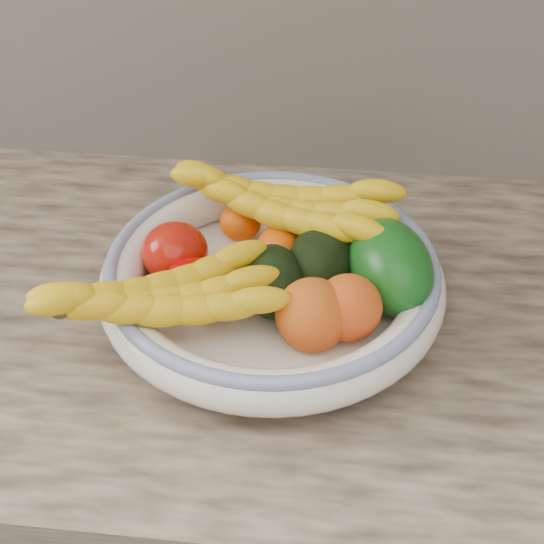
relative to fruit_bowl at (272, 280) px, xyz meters
The scene contains 14 objects.
kitchen_counter 0.49m from the fruit_bowl, 90.00° to the left, with size 2.44×0.66×1.40m.
fruit_bowl is the anchor object (origin of this frame).
clementine_back_left 0.11m from the fruit_bowl, 116.91° to the left, with size 0.05×0.05×0.05m, color #F05A05.
clementine_back_right 0.10m from the fruit_bowl, 77.43° to the left, with size 0.05×0.05×0.05m, color orange.
clementine_back_mid 0.05m from the fruit_bowl, 85.53° to the left, with size 0.06×0.06×0.05m, color #FF5D05.
tomato_left 0.12m from the fruit_bowl, 169.87° to the left, with size 0.08×0.08×0.07m, color #B61509.
tomato_near_left 0.09m from the fruit_bowl, 157.32° to the right, with size 0.07×0.07×0.06m, color #B80000.
avocado_center 0.03m from the fruit_bowl, 78.66° to the right, with size 0.07×0.10×0.07m, color black.
avocado_right 0.06m from the fruit_bowl, 20.72° to the left, with size 0.08×0.11×0.08m, color black.
green_mango 0.13m from the fruit_bowl, ahead, with size 0.09×0.13×0.09m, color #0E4B12.
peach_front 0.09m from the fruit_bowl, 54.83° to the right, with size 0.08×0.08×0.08m, color orange.
peach_right 0.11m from the fruit_bowl, 33.98° to the right, with size 0.07×0.07×0.07m, color orange.
banana_bunch_back 0.09m from the fruit_bowl, 88.83° to the left, with size 0.29×0.11×0.08m, color yellow, non-canonical shape.
banana_bunch_front 0.14m from the fruit_bowl, 140.07° to the right, with size 0.28×0.11×0.08m, color yellow, non-canonical shape.
Camera 1 is at (0.08, 0.94, 1.55)m, focal length 55.00 mm.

